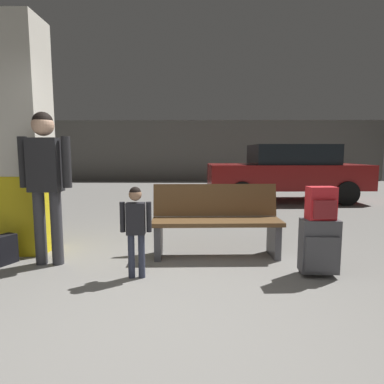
% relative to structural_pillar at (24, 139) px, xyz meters
% --- Properties ---
extents(ground_plane, '(18.00, 18.00, 0.10)m').
position_rel_structural_pillar_xyz_m(ground_plane, '(1.89, 2.15, -1.51)').
color(ground_plane, gray).
extents(garage_back_wall, '(18.00, 0.12, 2.80)m').
position_rel_structural_pillar_xyz_m(garage_back_wall, '(1.89, 11.01, -0.06)').
color(garage_back_wall, slate).
rests_on(garage_back_wall, ground_plane).
extents(structural_pillar, '(0.57, 0.57, 2.95)m').
position_rel_structural_pillar_xyz_m(structural_pillar, '(0.00, 0.00, 0.00)').
color(structural_pillar, yellow).
rests_on(structural_pillar, ground_plane).
extents(bench, '(1.62, 0.58, 0.89)m').
position_rel_structural_pillar_xyz_m(bench, '(2.46, -0.15, -1.02)').
color(bench, brown).
rests_on(bench, ground_plane).
extents(suitcase, '(0.39, 0.25, 0.60)m').
position_rel_structural_pillar_xyz_m(suitcase, '(3.49, -0.87, -1.14)').
color(suitcase, '#4C4C51').
rests_on(suitcase, ground_plane).
extents(backpack_bright, '(0.29, 0.20, 0.34)m').
position_rel_structural_pillar_xyz_m(backpack_bright, '(3.49, -0.87, -0.69)').
color(backpack_bright, red).
rests_on(backpack_bright, suitcase).
extents(child, '(0.32, 0.19, 0.95)m').
position_rel_structural_pillar_xyz_m(child, '(1.59, -0.93, -0.88)').
color(child, '#33384C').
rests_on(child, ground_plane).
extents(adult, '(0.60, 0.24, 1.74)m').
position_rel_structural_pillar_xyz_m(adult, '(0.50, -0.53, -0.39)').
color(adult, '#38383D').
rests_on(adult, ground_plane).
extents(backpack_dark_floor, '(0.28, 0.32, 0.34)m').
position_rel_structural_pillar_xyz_m(backpack_dark_floor, '(-0.04, -0.54, -1.30)').
color(backpack_dark_floor, black).
rests_on(backpack_dark_floor, ground_plane).
extents(parked_car_near, '(4.15, 1.90, 1.51)m').
position_rel_structural_pillar_xyz_m(parked_car_near, '(4.65, 4.57, -0.66)').
color(parked_car_near, maroon).
rests_on(parked_car_near, ground_plane).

